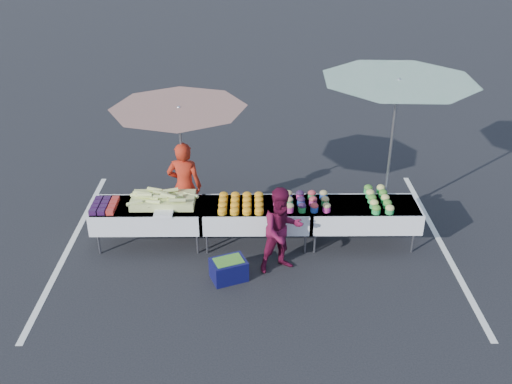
{
  "coord_description": "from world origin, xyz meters",
  "views": [
    {
      "loc": [
        -0.06,
        -8.3,
        5.39
      ],
      "look_at": [
        0.0,
        0.0,
        1.0
      ],
      "focal_mm": 40.0,
      "sensor_mm": 36.0,
      "label": 1
    }
  ],
  "objects_px": {
    "table_center": "(256,214)",
    "storage_bin": "(229,269)",
    "table_right": "(363,213)",
    "umbrella_left": "(179,118)",
    "table_left": "(149,214)",
    "customer": "(282,230)",
    "umbrella_right": "(397,93)",
    "vendor": "(185,186)"
  },
  "relations": [
    {
      "from": "table_left",
      "to": "umbrella_right",
      "type": "relative_size",
      "value": 0.53
    },
    {
      "from": "table_center",
      "to": "storage_bin",
      "type": "bearing_deg",
      "value": -113.06
    },
    {
      "from": "umbrella_left",
      "to": "storage_bin",
      "type": "distance_m",
      "value": 2.59
    },
    {
      "from": "table_center",
      "to": "storage_bin",
      "type": "xyz_separation_m",
      "value": [
        -0.43,
        -1.02,
        -0.4
      ]
    },
    {
      "from": "customer",
      "to": "umbrella_left",
      "type": "bearing_deg",
      "value": 121.03
    },
    {
      "from": "storage_bin",
      "to": "table_left",
      "type": "bearing_deg",
      "value": 121.72
    },
    {
      "from": "table_left",
      "to": "umbrella_left",
      "type": "xyz_separation_m",
      "value": [
        0.55,
        0.52,
        1.51
      ]
    },
    {
      "from": "table_left",
      "to": "storage_bin",
      "type": "distance_m",
      "value": 1.75
    },
    {
      "from": "table_center",
      "to": "umbrella_left",
      "type": "xyz_separation_m",
      "value": [
        -1.25,
        0.52,
        1.51
      ]
    },
    {
      "from": "table_left",
      "to": "table_center",
      "type": "bearing_deg",
      "value": 0.0
    },
    {
      "from": "table_left",
      "to": "umbrella_right",
      "type": "xyz_separation_m",
      "value": [
        4.15,
        0.8,
        1.85
      ]
    },
    {
      "from": "table_right",
      "to": "table_left",
      "type": "bearing_deg",
      "value": 180.0
    },
    {
      "from": "table_right",
      "to": "vendor",
      "type": "distance_m",
      "value": 3.1
    },
    {
      "from": "table_right",
      "to": "umbrella_left",
      "type": "xyz_separation_m",
      "value": [
        -3.05,
        0.52,
        1.51
      ]
    },
    {
      "from": "umbrella_right",
      "to": "vendor",
      "type": "bearing_deg",
      "value": -176.02
    },
    {
      "from": "table_right",
      "to": "umbrella_right",
      "type": "height_order",
      "value": "umbrella_right"
    },
    {
      "from": "table_center",
      "to": "vendor",
      "type": "relative_size",
      "value": 1.13
    },
    {
      "from": "table_center",
      "to": "umbrella_left",
      "type": "bearing_deg",
      "value": 157.68
    },
    {
      "from": "table_left",
      "to": "vendor",
      "type": "height_order",
      "value": "vendor"
    },
    {
      "from": "table_center",
      "to": "table_right",
      "type": "distance_m",
      "value": 1.8
    },
    {
      "from": "umbrella_right",
      "to": "storage_bin",
      "type": "relative_size",
      "value": 5.47
    },
    {
      "from": "umbrella_left",
      "to": "umbrella_right",
      "type": "xyz_separation_m",
      "value": [
        3.61,
        0.28,
        0.34
      ]
    },
    {
      "from": "umbrella_right",
      "to": "storage_bin",
      "type": "distance_m",
      "value": 4.02
    },
    {
      "from": "table_left",
      "to": "table_right",
      "type": "xyz_separation_m",
      "value": [
        3.6,
        0.0,
        0.0
      ]
    },
    {
      "from": "table_right",
      "to": "storage_bin",
      "type": "xyz_separation_m",
      "value": [
        -2.23,
        -1.02,
        -0.4
      ]
    },
    {
      "from": "table_left",
      "to": "storage_bin",
      "type": "height_order",
      "value": "table_left"
    },
    {
      "from": "umbrella_left",
      "to": "customer",
      "type": "bearing_deg",
      "value": -37.43
    },
    {
      "from": "table_center",
      "to": "umbrella_right",
      "type": "bearing_deg",
      "value": 18.78
    },
    {
      "from": "table_center",
      "to": "umbrella_left",
      "type": "relative_size",
      "value": 0.75
    },
    {
      "from": "table_center",
      "to": "umbrella_right",
      "type": "xyz_separation_m",
      "value": [
        2.35,
        0.8,
        1.85
      ]
    },
    {
      "from": "table_left",
      "to": "vendor",
      "type": "xyz_separation_m",
      "value": [
        0.56,
        0.55,
        0.24
      ]
    },
    {
      "from": "table_left",
      "to": "storage_bin",
      "type": "bearing_deg",
      "value": -36.65
    },
    {
      "from": "table_right",
      "to": "vendor",
      "type": "height_order",
      "value": "vendor"
    },
    {
      "from": "table_left",
      "to": "customer",
      "type": "height_order",
      "value": "customer"
    },
    {
      "from": "vendor",
      "to": "customer",
      "type": "height_order",
      "value": "vendor"
    },
    {
      "from": "umbrella_left",
      "to": "storage_bin",
      "type": "height_order",
      "value": "umbrella_left"
    },
    {
      "from": "customer",
      "to": "storage_bin",
      "type": "xyz_separation_m",
      "value": [
        -0.83,
        -0.27,
        -0.54
      ]
    },
    {
      "from": "table_center",
      "to": "umbrella_left",
      "type": "height_order",
      "value": "umbrella_left"
    },
    {
      "from": "umbrella_left",
      "to": "storage_bin",
      "type": "xyz_separation_m",
      "value": [
        0.82,
        -1.53,
        -1.92
      ]
    },
    {
      "from": "table_right",
      "to": "umbrella_left",
      "type": "distance_m",
      "value": 3.45
    },
    {
      "from": "customer",
      "to": "umbrella_left",
      "type": "xyz_separation_m",
      "value": [
        -1.65,
        1.27,
        1.38
      ]
    },
    {
      "from": "customer",
      "to": "table_center",
      "type": "bearing_deg",
      "value": 96.45
    }
  ]
}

